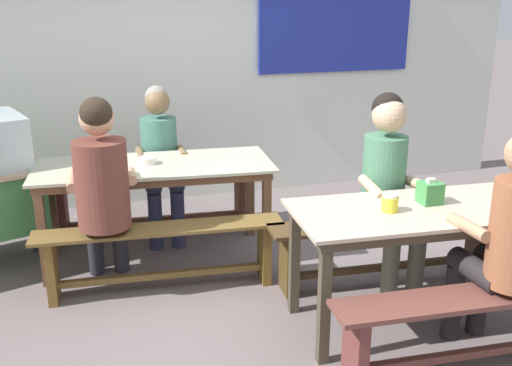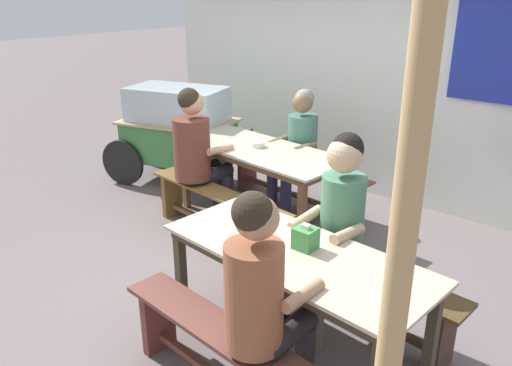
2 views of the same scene
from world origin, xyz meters
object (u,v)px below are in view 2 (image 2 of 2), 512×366
Objects in this scene: bench_near_back at (345,281)px; dining_table_near at (296,263)px; bench_near_front at (230,357)px; condiment_jar at (261,229)px; person_left_back_turned at (197,149)px; dining_table_far at (260,156)px; tissue_box at (305,238)px; bench_far_back at (296,178)px; wooden_support_post at (394,316)px; person_right_near_table at (335,220)px; bench_far_front at (218,208)px; food_cart at (177,127)px; soup_bowl at (258,144)px; person_center_facing at (297,144)px; person_near_front at (263,294)px.

dining_table_near is at bearing -93.80° from bench_near_back.
condiment_jar is at bearing 113.62° from bench_near_front.
person_left_back_turned is 1.85m from condiment_jar.
dining_table_far is 11.58× the size of tissue_box.
condiment_jar is (1.14, -1.95, 0.51)m from bench_far_back.
person_left_back_turned is 3.40m from wooden_support_post.
dining_table_far is 1.33× the size of person_right_near_table.
food_cart is (-1.43, 0.79, 0.36)m from bench_far_front.
person_left_back_turned reaches higher than bench_far_front.
soup_bowl is at bearing 147.06° from person_right_near_table.
bench_near_back is 1.96m from person_center_facing.
dining_table_near is at bearing -44.04° from dining_table_far.
person_near_front is (1.57, -2.44, 0.47)m from bench_far_back.
dining_table_far reaches higher than bench_far_back.
bench_near_back is (1.45, -1.41, 0.00)m from bench_far_back.
person_right_near_table reaches higher than tissue_box.
wooden_support_post is at bearing -49.21° from bench_far_back.
bench_far_front is at bearing 149.97° from dining_table_near.
wooden_support_post is at bearing -34.29° from bench_far_front.
bench_far_back is 1.03× the size of bench_far_front.
dining_table_near is 1.78m from bench_far_front.
bench_far_back is at bearing 135.79° from bench_near_back.
bench_near_back is 1.90m from wooden_support_post.
condiment_jar is (-0.25, -0.47, 0.03)m from person_right_near_table.
person_center_facing is 0.52× the size of wooden_support_post.
bench_near_back is 0.71m from tissue_box.
dining_table_near is 16.34× the size of condiment_jar.
person_right_near_table reaches higher than bench_near_front.
bench_far_back is at bearing 130.79° from wooden_support_post.
bench_near_front is 1.12m from person_right_near_table.
dining_table_near is 0.96× the size of food_cart.
tissue_box is (1.44, -1.90, 0.52)m from bench_far_back.
person_left_back_turned is at bearing -131.40° from dining_table_far.
bench_near_back is 1.26× the size of person_right_near_table.
bench_far_front is 1.09m from person_center_facing.
person_near_front is 12.88× the size of condiment_jar.
dining_table_far is at bearing 85.25° from bench_far_front.
person_center_facing is 0.93× the size of person_right_near_table.
bench_near_back is (0.04, 0.54, -0.37)m from dining_table_near.
dining_table_far is 1.33× the size of person_near_front.
bench_near_front is 1.17× the size of person_left_back_turned.
tissue_box reaches higher than bench_near_back.
bench_near_back is 1.14m from person_near_front.
bench_far_back is 1.09m from bench_far_front.
bench_far_back is 1.29× the size of person_right_near_table.
dining_table_near is 0.98× the size of bench_far_back.
wooden_support_post reaches higher than soup_bowl.
person_near_front is 2.53m from soup_bowl.
bench_far_back is 2.09m from person_right_near_table.
bench_near_front is 3.66m from food_cart.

